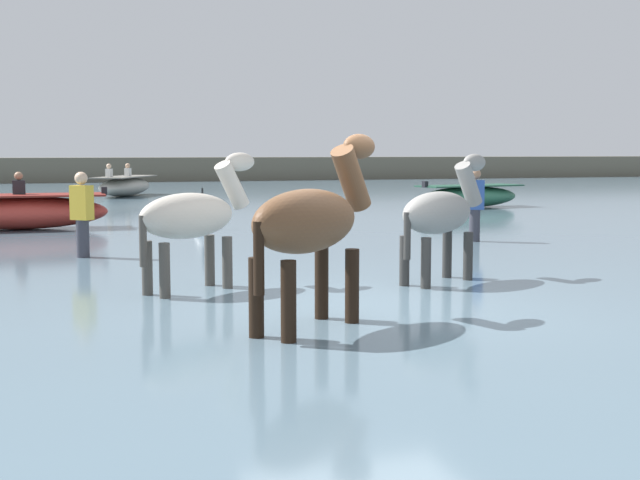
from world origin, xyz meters
name	(u,v)px	position (x,y,z in m)	size (l,w,h in m)	color
ground_plane	(372,333)	(0.00, 0.00, 0.00)	(120.00, 120.00, 0.00)	#756B56
water_surface	(206,234)	(0.00, 10.00, 0.14)	(90.00, 90.00, 0.29)	slate
horse_lead_grey	(441,216)	(1.46, 1.35, 1.13)	(1.67, 1.15, 1.92)	gray
horse_trailing_pinto	(192,219)	(-1.65, 1.63, 1.14)	(1.68, 1.17, 1.93)	beige
horse_flank_bay	(311,226)	(-0.95, -0.87, 1.26)	(1.74, 1.48, 2.12)	brown
boat_distant_west	(19,212)	(-3.85, 10.78, 0.67)	(3.67, 1.29, 1.22)	#BC382D
boat_near_port	(470,196)	(8.59, 14.19, 0.62)	(3.54, 1.77, 0.80)	#337556
boat_near_starboard	(125,186)	(-0.52, 23.83, 0.66)	(2.83, 4.00, 1.21)	#B2AD9E
person_spectator_far	(475,210)	(4.21, 5.63, 0.87)	(0.37, 0.31, 1.63)	#383842
person_wading_mid	(82,221)	(-2.77, 5.38, 0.87)	(0.37, 0.36, 1.63)	#383842
channel_buoy	(203,219)	(-0.11, 9.76, 0.49)	(0.38, 0.38, 0.87)	silver
far_shoreline	(109,172)	(0.00, 39.41, 0.79)	(80.00, 2.40, 1.59)	#605B4C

